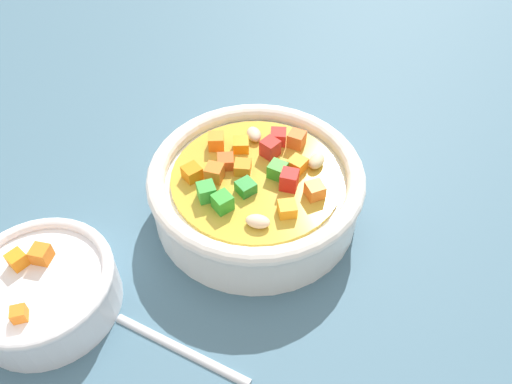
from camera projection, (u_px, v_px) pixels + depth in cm
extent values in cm
cube|color=#42667A|center=(256.00, 217.00, 46.56)|extent=(140.00, 140.00, 2.00)
cylinder|color=white|center=(256.00, 195.00, 44.32)|extent=(18.00, 18.00, 4.07)
torus|color=white|center=(256.00, 175.00, 42.47)|extent=(18.50, 18.50, 1.58)
cylinder|color=gold|center=(256.00, 177.00, 42.67)|extent=(14.49, 14.49, 0.40)
cube|color=orange|center=(242.00, 168.00, 42.48)|extent=(1.76, 1.76, 0.99)
cube|color=#24872D|center=(248.00, 188.00, 40.91)|extent=(1.87, 1.87, 1.00)
ellipsoid|color=beige|center=(254.00, 134.00, 45.49)|extent=(2.27, 2.19, 0.84)
cube|color=orange|center=(297.00, 164.00, 42.70)|extent=(1.64, 1.64, 1.07)
cube|color=orange|center=(216.00, 141.00, 44.50)|extent=(1.86, 1.86, 1.31)
cube|color=orange|center=(297.00, 139.00, 44.63)|extent=(1.38, 1.38, 1.38)
cube|color=orange|center=(316.00, 188.00, 40.74)|extent=(1.95, 1.95, 1.23)
cube|color=orange|center=(215.00, 173.00, 41.77)|extent=(1.58, 1.58, 1.41)
cube|color=orange|center=(287.00, 209.00, 39.38)|extent=(1.91, 1.91, 1.02)
ellipsoid|color=beige|center=(317.00, 161.00, 43.07)|extent=(2.01, 1.38, 0.95)
cube|color=green|center=(223.00, 202.00, 39.59)|extent=(1.87, 1.87, 1.40)
cube|color=orange|center=(241.00, 145.00, 44.38)|extent=(1.85, 1.85, 1.04)
cube|color=red|center=(275.00, 136.00, 45.03)|extent=(1.78, 1.78, 1.26)
cube|color=green|center=(277.00, 170.00, 42.09)|extent=(1.45, 1.45, 1.27)
ellipsoid|color=beige|center=(258.00, 221.00, 38.62)|extent=(1.62, 2.15, 0.88)
cube|color=red|center=(267.00, 147.00, 43.82)|extent=(1.73, 1.73, 1.57)
cube|color=orange|center=(192.00, 173.00, 41.97)|extent=(1.85, 1.85, 1.16)
cube|color=red|center=(287.00, 184.00, 40.77)|extent=(1.58, 1.58, 1.64)
cube|color=#DB5A25|center=(228.00, 158.00, 43.23)|extent=(1.87, 1.87, 1.02)
cube|color=green|center=(206.00, 192.00, 40.34)|extent=(1.95, 1.95, 1.40)
cylinder|color=silver|center=(181.00, 348.00, 36.49)|extent=(1.04, 11.30, 0.71)
cylinder|color=white|center=(44.00, 292.00, 38.10)|extent=(11.19, 11.19, 3.35)
torus|color=white|center=(36.00, 279.00, 36.70)|extent=(11.30, 11.30, 0.89)
cube|color=orange|center=(17.00, 260.00, 37.36)|extent=(1.49, 1.49, 1.20)
cube|color=orange|center=(41.00, 254.00, 37.65)|extent=(1.56, 1.56, 1.30)
cube|color=orange|center=(19.00, 314.00, 34.46)|extent=(1.41, 1.41, 1.00)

